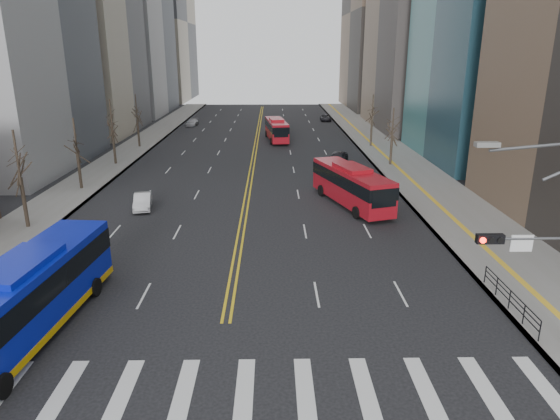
% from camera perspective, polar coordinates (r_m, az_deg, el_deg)
% --- Properties ---
extents(ground, '(220.00, 220.00, 0.00)m').
position_cam_1_polar(ground, '(20.90, -7.50, -19.72)').
color(ground, black).
extents(sidewalk_right, '(7.00, 130.00, 0.15)m').
position_cam_1_polar(sidewalk_right, '(64.56, 12.79, 6.02)').
color(sidewalk_right, gray).
rests_on(sidewalk_right, ground).
extents(sidewalk_left, '(5.00, 130.00, 0.15)m').
position_cam_1_polar(sidewalk_left, '(65.51, -17.67, 5.79)').
color(sidewalk_left, gray).
rests_on(sidewalk_left, ground).
extents(crosswalk, '(26.70, 4.00, 0.01)m').
position_cam_1_polar(crosswalk, '(20.89, -7.50, -19.71)').
color(crosswalk, silver).
rests_on(crosswalk, ground).
extents(centerline, '(0.55, 100.00, 0.01)m').
position_cam_1_polar(centerline, '(72.62, -2.75, 7.64)').
color(centerline, gold).
rests_on(centerline, ground).
extents(signal_mast, '(5.37, 0.37, 9.39)m').
position_cam_1_polar(signal_mast, '(23.09, 29.00, -4.35)').
color(signal_mast, slate).
rests_on(signal_mast, ground).
extents(pedestrian_railing, '(0.06, 6.06, 1.02)m').
position_cam_1_polar(pedestrian_railing, '(28.08, 24.79, -8.96)').
color(pedestrian_railing, black).
rests_on(pedestrian_railing, sidewalk_right).
extents(street_trees, '(35.20, 47.20, 7.60)m').
position_cam_1_polar(street_trees, '(52.48, -11.45, 8.82)').
color(street_trees, '#30261D').
rests_on(street_trees, ground).
extents(blue_bus, '(3.92, 13.29, 3.79)m').
position_cam_1_polar(blue_bus, '(25.70, -27.27, -8.92)').
color(blue_bus, '#0C1AB4').
rests_on(blue_bus, ground).
extents(red_bus_near, '(5.78, 11.11, 3.46)m').
position_cam_1_polar(red_bus_near, '(42.90, 8.16, 3.03)').
color(red_bus_near, '#A3111C').
rests_on(red_bus_near, ground).
extents(red_bus_far, '(3.53, 10.44, 3.27)m').
position_cam_1_polar(red_bus_far, '(74.44, -0.40, 9.33)').
color(red_bus_far, '#A3111C').
rests_on(red_bus_far, ground).
extents(car_white, '(2.02, 4.08, 1.28)m').
position_cam_1_polar(car_white, '(43.38, -15.42, 0.97)').
color(car_white, silver).
rests_on(car_white, ground).
extents(car_dark_mid, '(3.28, 4.99, 1.58)m').
position_cam_1_polar(car_dark_mid, '(58.54, 6.63, 5.88)').
color(car_dark_mid, black).
rests_on(car_dark_mid, ground).
extents(car_silver, '(1.98, 4.26, 1.21)m').
position_cam_1_polar(car_silver, '(91.10, -10.01, 9.82)').
color(car_silver, '#A4A3A9').
rests_on(car_silver, ground).
extents(car_dark_far, '(2.06, 4.28, 1.17)m').
position_cam_1_polar(car_dark_far, '(96.61, 5.24, 10.44)').
color(car_dark_far, black).
rests_on(car_dark_far, ground).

